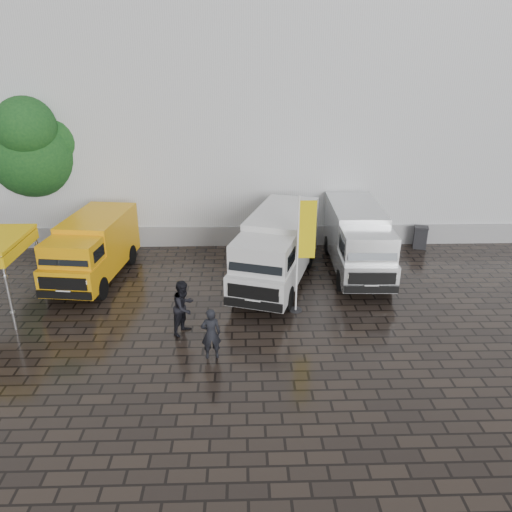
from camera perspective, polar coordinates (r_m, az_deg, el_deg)
The scene contains 11 objects.
ground at distance 18.08m, azimuth 4.79°, elevation -7.80°, with size 120.00×120.00×0.00m, color black.
exhibition_hall at distance 31.92m, azimuth 5.71°, elevation 16.75°, with size 44.00×16.00×12.00m, color silver.
hall_plinth at distance 25.30m, azimuth 7.43°, elevation 2.38°, with size 44.00×0.15×1.00m, color gray.
van_yellow at distance 22.05m, azimuth -18.17°, elevation 0.59°, with size 2.17×5.63×2.60m, color orange, non-canonical shape.
van_white at distance 20.55m, azimuth 2.36°, elevation 0.61°, with size 2.23×6.69×2.90m, color silver, non-canonical shape.
van_silver at distance 22.20m, azimuth 11.49°, elevation 1.67°, with size 2.13×6.39×2.77m, color #BBBEC0, non-canonical shape.
flagpole at distance 17.96m, azimuth 5.35°, elevation 0.70°, with size 0.88×0.50×4.47m.
tree at distance 26.54m, azimuth -24.28°, elevation 11.32°, with size 4.21×4.25×7.56m.
wheelie_bin at distance 25.98m, azimuth 18.26°, elevation 2.07°, with size 0.66×0.66×1.10m, color black.
person_front at distance 15.86m, azimuth -5.18°, elevation -8.83°, with size 0.63×0.41×1.73m, color black.
person_tent at distance 17.27m, azimuth -8.23°, elevation -5.81°, with size 0.95×0.74×1.95m, color black.
Camera 1 is at (-1.94, -15.53, 9.05)m, focal length 35.00 mm.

